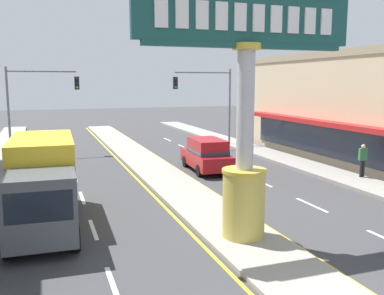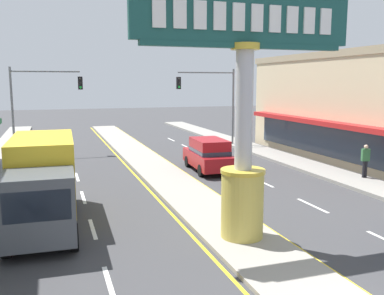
{
  "view_description": "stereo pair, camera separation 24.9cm",
  "coord_description": "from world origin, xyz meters",
  "px_view_note": "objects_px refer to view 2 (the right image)",
  "views": [
    {
      "loc": [
        -6.01,
        -5.51,
        5.14
      ],
      "look_at": [
        -0.53,
        10.07,
        2.6
      ],
      "focal_mm": 39.7,
      "sensor_mm": 36.0,
      "label": 1
    },
    {
      "loc": [
        -5.78,
        -5.59,
        5.14
      ],
      "look_at": [
        -0.53,
        10.07,
        2.6
      ],
      "focal_mm": 39.7,
      "sensor_mm": 36.0,
      "label": 2
    }
  ],
  "objects_px": {
    "district_sign": "(244,121)",
    "traffic_light_right_side": "(213,94)",
    "suv_mid_left_lane": "(209,154)",
    "storefront_right": "(369,107)",
    "traffic_light_left_side": "(39,95)",
    "box_truck_far_right_lane": "(43,179)",
    "pedestrian_near_kerb": "(365,159)"
  },
  "relations": [
    {
      "from": "suv_mid_left_lane",
      "to": "district_sign",
      "type": "bearing_deg",
      "value": -105.11
    },
    {
      "from": "suv_mid_left_lane",
      "to": "pedestrian_near_kerb",
      "type": "height_order",
      "value": "pedestrian_near_kerb"
    },
    {
      "from": "box_truck_far_right_lane",
      "to": "suv_mid_left_lane",
      "type": "height_order",
      "value": "box_truck_far_right_lane"
    },
    {
      "from": "traffic_light_right_side",
      "to": "suv_mid_left_lane",
      "type": "xyz_separation_m",
      "value": [
        -3.59,
        -8.59,
        -3.26
      ]
    },
    {
      "from": "storefront_right",
      "to": "box_truck_far_right_lane",
      "type": "height_order",
      "value": "storefront_right"
    },
    {
      "from": "district_sign",
      "to": "pedestrian_near_kerb",
      "type": "relative_size",
      "value": 4.48
    },
    {
      "from": "storefront_right",
      "to": "district_sign",
      "type": "bearing_deg",
      "value": -142.7
    },
    {
      "from": "traffic_light_right_side",
      "to": "pedestrian_near_kerb",
      "type": "relative_size",
      "value": 3.55
    },
    {
      "from": "traffic_light_left_side",
      "to": "district_sign",
      "type": "bearing_deg",
      "value": -71.74
    },
    {
      "from": "storefront_right",
      "to": "traffic_light_left_side",
      "type": "relative_size",
      "value": 3.1
    },
    {
      "from": "pedestrian_near_kerb",
      "to": "box_truck_far_right_lane",
      "type": "bearing_deg",
      "value": -172.89
    },
    {
      "from": "traffic_light_right_side",
      "to": "suv_mid_left_lane",
      "type": "relative_size",
      "value": 1.32
    },
    {
      "from": "traffic_light_right_side",
      "to": "traffic_light_left_side",
      "type": "bearing_deg",
      "value": 178.44
    },
    {
      "from": "traffic_light_right_side",
      "to": "storefront_right",
      "type": "bearing_deg",
      "value": -46.58
    },
    {
      "from": "box_truck_far_right_lane",
      "to": "pedestrian_near_kerb",
      "type": "xyz_separation_m",
      "value": [
        15.92,
        1.99,
        -0.52
      ]
    },
    {
      "from": "storefront_right",
      "to": "traffic_light_right_side",
      "type": "bearing_deg",
      "value": 133.42
    },
    {
      "from": "district_sign",
      "to": "traffic_light_right_side",
      "type": "height_order",
      "value": "district_sign"
    },
    {
      "from": "district_sign",
      "to": "suv_mid_left_lane",
      "type": "xyz_separation_m",
      "value": [
        2.89,
        10.69,
        -2.95
      ]
    },
    {
      "from": "storefront_right",
      "to": "box_truck_far_right_lane",
      "type": "distance_m",
      "value": 21.81
    },
    {
      "from": "storefront_right",
      "to": "traffic_light_left_side",
      "type": "bearing_deg",
      "value": 157.37
    },
    {
      "from": "box_truck_far_right_lane",
      "to": "traffic_light_right_side",
      "type": "bearing_deg",
      "value": 50.91
    },
    {
      "from": "district_sign",
      "to": "box_truck_far_right_lane",
      "type": "height_order",
      "value": "district_sign"
    },
    {
      "from": "storefront_right",
      "to": "traffic_light_right_side",
      "type": "xyz_separation_m",
      "value": [
        -7.89,
        8.33,
        0.7
      ]
    },
    {
      "from": "storefront_right",
      "to": "traffic_light_left_side",
      "type": "height_order",
      "value": "storefront_right"
    },
    {
      "from": "traffic_light_left_side",
      "to": "suv_mid_left_lane",
      "type": "bearing_deg",
      "value": -43.68
    },
    {
      "from": "traffic_light_left_side",
      "to": "box_truck_far_right_lane",
      "type": "bearing_deg",
      "value": -88.79
    },
    {
      "from": "traffic_light_right_side",
      "to": "box_truck_far_right_lane",
      "type": "distance_m",
      "value": 20.17
    },
    {
      "from": "district_sign",
      "to": "traffic_light_left_side",
      "type": "relative_size",
      "value": 1.26
    },
    {
      "from": "district_sign",
      "to": "suv_mid_left_lane",
      "type": "bearing_deg",
      "value": 74.89
    },
    {
      "from": "district_sign",
      "to": "traffic_light_right_side",
      "type": "bearing_deg",
      "value": 71.43
    },
    {
      "from": "traffic_light_left_side",
      "to": "traffic_light_right_side",
      "type": "relative_size",
      "value": 1.0
    },
    {
      "from": "storefront_right",
      "to": "traffic_light_right_side",
      "type": "height_order",
      "value": "storefront_right"
    }
  ]
}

